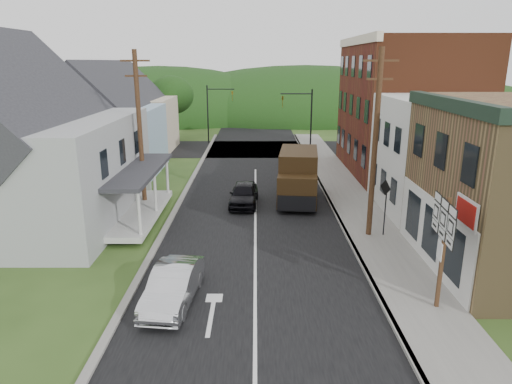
{
  "coord_description": "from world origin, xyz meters",
  "views": [
    {
      "loc": [
        0.02,
        -17.58,
        8.38
      ],
      "look_at": [
        0.03,
        3.89,
        2.2
      ],
      "focal_mm": 32.0,
      "sensor_mm": 36.0,
      "label": 1
    }
  ],
  "objects_px": {
    "dark_sedan": "(244,194)",
    "delivery_van": "(298,177)",
    "silver_sedan": "(173,286)",
    "warning_sign": "(385,200)",
    "route_sign_cluster": "(443,238)"
  },
  "relations": [
    {
      "from": "silver_sedan",
      "to": "route_sign_cluster",
      "type": "height_order",
      "value": "route_sign_cluster"
    },
    {
      "from": "delivery_van",
      "to": "warning_sign",
      "type": "height_order",
      "value": "delivery_van"
    },
    {
      "from": "dark_sedan",
      "to": "warning_sign",
      "type": "bearing_deg",
      "value": -34.18
    },
    {
      "from": "route_sign_cluster",
      "to": "delivery_van",
      "type": "bearing_deg",
      "value": 111.08
    },
    {
      "from": "silver_sedan",
      "to": "delivery_van",
      "type": "xyz_separation_m",
      "value": [
        5.54,
        12.41,
        0.9
      ]
    },
    {
      "from": "delivery_van",
      "to": "warning_sign",
      "type": "relative_size",
      "value": 2.07
    },
    {
      "from": "silver_sedan",
      "to": "warning_sign",
      "type": "height_order",
      "value": "warning_sign"
    },
    {
      "from": "delivery_van",
      "to": "warning_sign",
      "type": "bearing_deg",
      "value": -52.51
    },
    {
      "from": "silver_sedan",
      "to": "dark_sedan",
      "type": "height_order",
      "value": "dark_sedan"
    },
    {
      "from": "silver_sedan",
      "to": "route_sign_cluster",
      "type": "bearing_deg",
      "value": 2.81
    },
    {
      "from": "dark_sedan",
      "to": "delivery_van",
      "type": "xyz_separation_m",
      "value": [
        3.31,
        0.79,
        0.9
      ]
    },
    {
      "from": "route_sign_cluster",
      "to": "silver_sedan",
      "type": "bearing_deg",
      "value": -177.68
    },
    {
      "from": "warning_sign",
      "to": "delivery_van",
      "type": "bearing_deg",
      "value": 97.36
    },
    {
      "from": "silver_sedan",
      "to": "dark_sedan",
      "type": "xyz_separation_m",
      "value": [
        2.23,
        11.62,
        0.01
      ]
    },
    {
      "from": "warning_sign",
      "to": "dark_sedan",
      "type": "bearing_deg",
      "value": 119.12
    }
  ]
}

